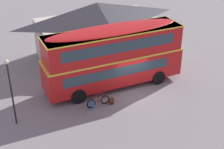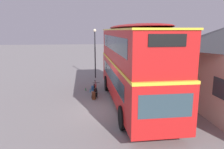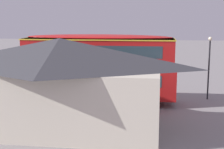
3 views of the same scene
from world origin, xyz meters
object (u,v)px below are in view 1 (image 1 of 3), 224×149
Objects in this scene: water_bottle_green_metal at (85,114)px; water_bottle_blue_sports at (90,109)px; double_decker_bus at (114,55)px; street_lamp at (10,86)px; backpack_on_ground at (111,101)px; touring_bicycle at (97,102)px.

water_bottle_blue_sports is at bearing 34.37° from water_bottle_green_metal.
double_decker_bus reaches higher than street_lamp.
water_bottle_green_metal is 5.24m from street_lamp.
backpack_on_ground is 2.29× the size of water_bottle_blue_sports.
water_bottle_green_metal is (-2.17, -0.50, -0.17)m from backpack_on_ground.
water_bottle_blue_sports is 1.08× the size of water_bottle_green_metal.
water_bottle_blue_sports is 5.59m from street_lamp.
double_decker_bus reaches higher than water_bottle_blue_sports.
street_lamp reaches higher than backpack_on_ground.
water_bottle_green_metal is at bearing -167.01° from backpack_on_ground.
street_lamp is (-6.54, 0.46, 2.56)m from backpack_on_ground.
double_decker_bus reaches higher than water_bottle_green_metal.
backpack_on_ground is at bearing -8.07° from touring_bicycle.
double_decker_bus is 7.99m from street_lamp.
touring_bicycle is at bearing 28.84° from water_bottle_green_metal.
street_lamp is at bearing 167.63° from water_bottle_green_metal.
water_bottle_green_metal is at bearing -151.16° from touring_bicycle.
water_bottle_green_metal is (-3.40, -2.79, -2.55)m from double_decker_bus.
touring_bicycle is at bearing 24.69° from water_bottle_blue_sports.
water_bottle_blue_sports is (-1.69, -0.18, -0.16)m from backpack_on_ground.
street_lamp reaches higher than water_bottle_green_metal.
touring_bicycle reaches higher than water_bottle_green_metal.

